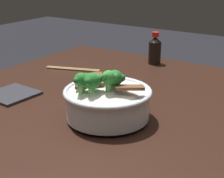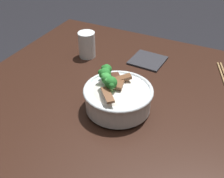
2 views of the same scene
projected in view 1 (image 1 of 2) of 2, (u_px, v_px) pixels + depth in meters
The scene contains 5 objects.
dining_table at pixel (96, 141), 0.97m from camera, with size 1.18×1.02×0.78m.
rice_bowl at pixel (107, 99), 0.86m from camera, with size 0.22×0.22×0.14m.
chopsticks_pair at pixel (73, 69), 1.28m from camera, with size 0.09×0.20×0.01m.
soy_sauce_bottle at pixel (155, 50), 1.34m from camera, with size 0.05×0.05×0.13m.
folded_napkin at pixel (12, 94), 1.04m from camera, with size 0.13×0.13×0.01m, color #28282D.
Camera 1 is at (0.69, 0.51, 1.16)m, focal length 55.48 mm.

